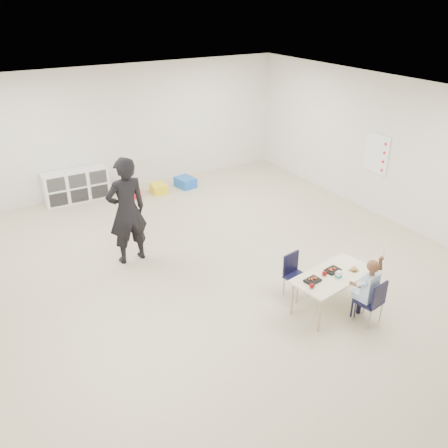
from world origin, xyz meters
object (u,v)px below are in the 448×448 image
table (331,291)px  cubby_shelf (76,185)px  chair_near (369,301)px  child (371,289)px  adult (127,211)px

table → cubby_shelf: cubby_shelf is taller
table → cubby_shelf: 6.25m
chair_near → child: 0.20m
table → chair_near: 0.55m
cubby_shelf → adult: 3.14m
table → cubby_shelf: size_ratio=0.94×
cubby_shelf → table: bearing=-70.2°
cubby_shelf → adult: adult is taller
chair_near → child: (0.00, 0.00, 0.20)m
table → chair_near: (0.23, -0.50, 0.05)m
table → child: child is taller
table → child: 0.60m
table → chair_near: size_ratio=1.94×
child → table: bearing=105.8°
chair_near → adult: adult is taller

